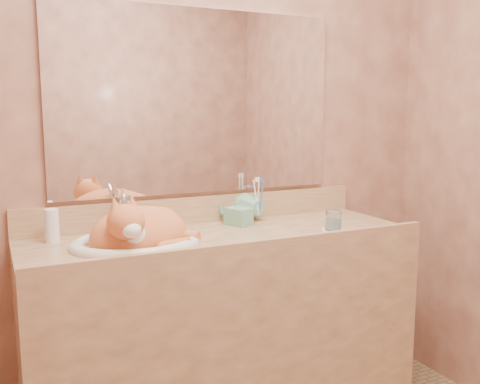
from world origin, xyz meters
name	(u,v)px	position (x,y,z in m)	size (l,w,h in m)	color
wall_back	(198,134)	(0.00, 1.00, 1.25)	(2.40, 0.02, 2.50)	brown
vanity_counter	(223,332)	(0.00, 0.72, 0.42)	(1.60, 0.55, 0.85)	#895F3D
mirror	(198,102)	(0.00, 0.99, 1.39)	(1.30, 0.02, 0.80)	white
sink_basin	(136,225)	(-0.37, 0.70, 0.93)	(0.48, 0.40, 0.15)	white
faucet	(124,213)	(-0.37, 0.89, 0.94)	(0.05, 0.13, 0.18)	silver
cat	(139,229)	(-0.36, 0.70, 0.91)	(0.39, 0.32, 0.21)	#C4592D
soap_dispenser	(248,207)	(0.16, 0.81, 0.94)	(0.08, 0.08, 0.17)	#69A98B
toothbrush_cup	(259,210)	(0.25, 0.88, 0.91)	(0.12, 0.12, 0.11)	#69A98B
toothbrushes	(259,195)	(0.25, 0.88, 0.97)	(0.03, 0.03, 0.21)	white
saucer	(333,231)	(0.44, 0.57, 0.85)	(0.10, 0.10, 0.01)	white
water_glass	(333,220)	(0.44, 0.57, 0.90)	(0.07, 0.07, 0.08)	silver
lotion_bottle	(52,226)	(-0.65, 0.88, 0.91)	(0.05, 0.05, 0.13)	white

